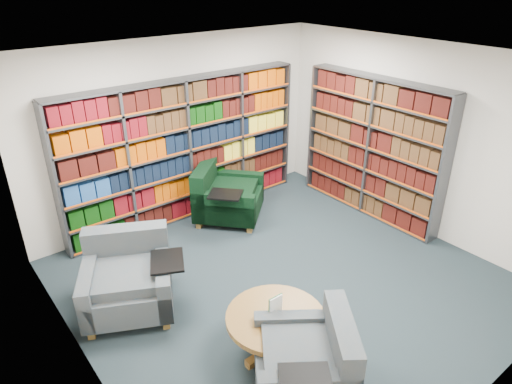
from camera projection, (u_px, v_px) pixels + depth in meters
room_shell at (288, 183)px, 5.33m from camera, size 5.02×5.02×2.82m
bookshelf_back at (187, 150)px, 7.10m from camera, size 4.00×0.28×2.20m
bookshelf_right at (372, 148)px, 7.18m from camera, size 0.28×2.50×2.20m
chair_teal_left at (129, 279)px, 5.38m from camera, size 1.34×1.33×0.90m
chair_green_right at (223, 197)px, 7.29m from camera, size 1.38×1.38×0.89m
chair_teal_front at (312, 362)px, 4.30m from camera, size 1.25×1.25×0.81m
coffee_table at (275, 323)px, 4.68m from camera, size 1.02×1.02×0.72m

